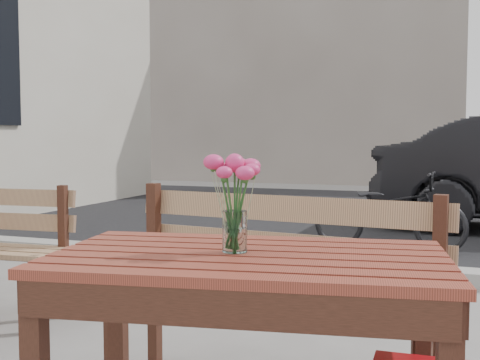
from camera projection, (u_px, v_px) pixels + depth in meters
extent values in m
cube|color=black|center=(395.00, 216.00, 8.64)|extent=(30.00, 8.00, 0.00)
cube|color=#989790|center=(348.00, 269.00, 4.88)|extent=(30.00, 0.25, 0.12)
cube|color=gray|center=(307.00, 30.00, 15.94)|extent=(8.00, 3.00, 8.00)
cube|color=maroon|center=(248.00, 258.00, 1.90)|extent=(1.33, 0.91, 0.03)
cube|color=black|center=(118.00, 334.00, 2.33)|extent=(0.07, 0.07, 0.73)
cube|color=black|center=(421.00, 353.00, 2.12)|extent=(0.07, 0.07, 0.73)
cube|color=#845D44|center=(264.00, 293.00, 2.53)|extent=(1.52, 0.57, 0.03)
cube|color=#845D44|center=(285.00, 227.00, 2.71)|extent=(1.48, 0.20, 0.40)
cube|color=black|center=(110.00, 335.00, 2.69)|extent=(0.06, 0.06, 0.49)
cube|color=black|center=(153.00, 274.00, 2.98)|extent=(0.06, 0.06, 0.90)
cube|color=black|center=(438.00, 308.00, 2.39)|extent=(0.06, 0.06, 0.90)
cylinder|color=white|center=(235.00, 232.00, 1.91)|extent=(0.08, 0.08, 0.13)
cylinder|color=#295F26|center=(235.00, 211.00, 1.91)|extent=(0.05, 0.05, 0.27)
cube|color=black|center=(34.00, 295.00, 3.45)|extent=(0.05, 0.05, 0.45)
cube|color=black|center=(63.00, 252.00, 3.74)|extent=(0.05, 0.05, 0.83)
imported|color=black|center=(388.00, 211.00, 6.00)|extent=(1.55, 0.62, 0.80)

